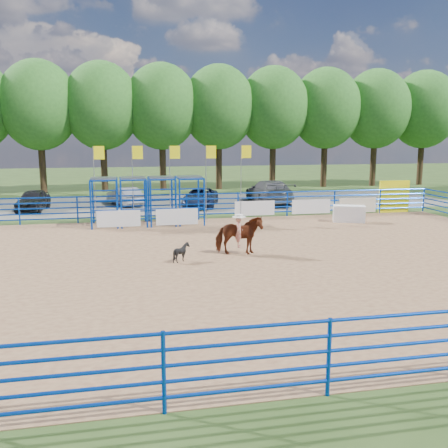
{
  "coord_description": "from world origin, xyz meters",
  "views": [
    {
      "loc": [
        -3.59,
        -17.96,
        4.73
      ],
      "look_at": [
        0.32,
        1.0,
        1.3
      ],
      "focal_mm": 40.0,
      "sensor_mm": 36.0,
      "label": 1
    }
  ],
  "objects_px": {
    "car_b": "(125,196)",
    "car_d": "(269,192)",
    "horse_and_rider": "(239,234)",
    "car_c": "(201,197)",
    "car_a": "(33,200)",
    "calf": "(181,252)",
    "announcer_table": "(349,214)"
  },
  "relations": [
    {
      "from": "car_a",
      "to": "car_c",
      "type": "bearing_deg",
      "value": 3.3
    },
    {
      "from": "car_c",
      "to": "car_d",
      "type": "distance_m",
      "value": 5.02
    },
    {
      "from": "horse_and_rider",
      "to": "car_a",
      "type": "relative_size",
      "value": 0.57
    },
    {
      "from": "horse_and_rider",
      "to": "car_c",
      "type": "relative_size",
      "value": 0.51
    },
    {
      "from": "calf",
      "to": "car_c",
      "type": "relative_size",
      "value": 0.16
    },
    {
      "from": "car_b",
      "to": "announcer_table",
      "type": "bearing_deg",
      "value": 119.54
    },
    {
      "from": "car_a",
      "to": "car_d",
      "type": "bearing_deg",
      "value": 6.09
    },
    {
      "from": "horse_and_rider",
      "to": "car_d",
      "type": "xyz_separation_m",
      "value": [
        5.65,
        14.59,
        -0.03
      ]
    },
    {
      "from": "horse_and_rider",
      "to": "car_c",
      "type": "xyz_separation_m",
      "value": [
        0.67,
        14.0,
        -0.24
      ]
    },
    {
      "from": "calf",
      "to": "car_d",
      "type": "distance_m",
      "value": 17.27
    },
    {
      "from": "announcer_table",
      "to": "calf",
      "type": "height_order",
      "value": "announcer_table"
    },
    {
      "from": "announcer_table",
      "to": "calf",
      "type": "xyz_separation_m",
      "value": [
        -10.15,
        -6.97,
        -0.09
      ]
    },
    {
      "from": "car_a",
      "to": "car_c",
      "type": "height_order",
      "value": "car_a"
    },
    {
      "from": "car_d",
      "to": "car_c",
      "type": "bearing_deg",
      "value": 7.03
    },
    {
      "from": "car_a",
      "to": "car_d",
      "type": "relative_size",
      "value": 0.69
    },
    {
      "from": "car_b",
      "to": "calf",
      "type": "bearing_deg",
      "value": 74.3
    },
    {
      "from": "car_a",
      "to": "car_b",
      "type": "distance_m",
      "value": 5.93
    },
    {
      "from": "car_b",
      "to": "car_c",
      "type": "bearing_deg",
      "value": 138.38
    },
    {
      "from": "announcer_table",
      "to": "car_d",
      "type": "height_order",
      "value": "car_d"
    },
    {
      "from": "car_b",
      "to": "car_d",
      "type": "relative_size",
      "value": 0.66
    },
    {
      "from": "car_a",
      "to": "car_d",
      "type": "xyz_separation_m",
      "value": [
        15.77,
        0.2,
        0.16
      ]
    },
    {
      "from": "car_a",
      "to": "car_b",
      "type": "relative_size",
      "value": 1.05
    },
    {
      "from": "announcer_table",
      "to": "horse_and_rider",
      "type": "bearing_deg",
      "value": -140.98
    },
    {
      "from": "horse_and_rider",
      "to": "car_c",
      "type": "height_order",
      "value": "horse_and_rider"
    },
    {
      "from": "car_b",
      "to": "car_d",
      "type": "distance_m",
      "value": 10.06
    },
    {
      "from": "announcer_table",
      "to": "car_d",
      "type": "xyz_separation_m",
      "value": [
        -2.11,
        8.3,
        0.36
      ]
    },
    {
      "from": "calf",
      "to": "car_a",
      "type": "bearing_deg",
      "value": 33.06
    },
    {
      "from": "car_c",
      "to": "car_b",
      "type": "bearing_deg",
      "value": 177.04
    },
    {
      "from": "car_b",
      "to": "car_c",
      "type": "xyz_separation_m",
      "value": [
        5.01,
        -1.74,
        -0.0
      ]
    },
    {
      "from": "car_a",
      "to": "car_b",
      "type": "height_order",
      "value": "car_a"
    },
    {
      "from": "car_d",
      "to": "car_b",
      "type": "bearing_deg",
      "value": -6.28
    },
    {
      "from": "horse_and_rider",
      "to": "car_b",
      "type": "distance_m",
      "value": 16.33
    }
  ]
}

